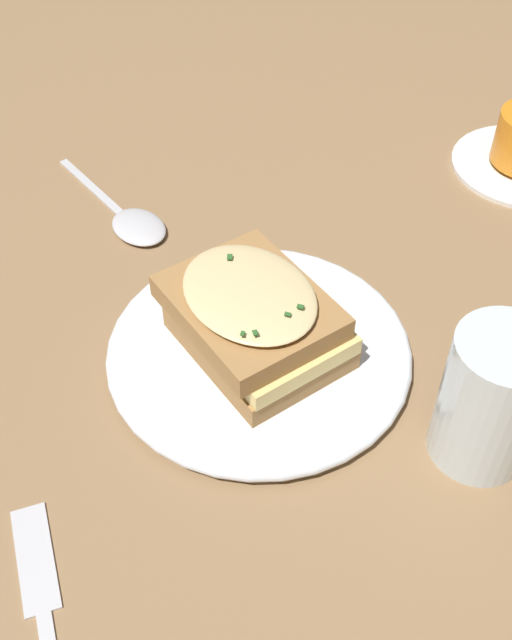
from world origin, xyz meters
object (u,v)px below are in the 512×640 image
(spoon, at_px, (133,222))
(fork, at_px, (43,612))
(water_glass, at_px, (491,400))
(dinner_plate, at_px, (256,350))
(sandwich, at_px, (253,318))

(spoon, bearing_deg, fork, 49.29)
(water_glass, height_order, fork, water_glass)
(water_glass, distance_m, spoon, 0.36)
(dinner_plate, xyz_separation_m, sandwich, (-0.00, 0.00, 0.04))
(dinner_plate, relative_size, fork, 1.56)
(sandwich, bearing_deg, dinner_plate, -44.53)
(water_glass, relative_size, fork, 0.70)
(sandwich, relative_size, fork, 1.05)
(spoon, bearing_deg, sandwich, 85.53)
(sandwich, bearing_deg, water_glass, -91.61)
(sandwich, height_order, fork, sandwich)
(dinner_plate, xyz_separation_m, spoon, (0.10, 0.17, -0.00))
(dinner_plate, bearing_deg, fork, 174.04)
(water_glass, bearing_deg, fork, 139.09)
(sandwich, height_order, spoon, sandwich)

